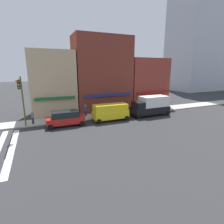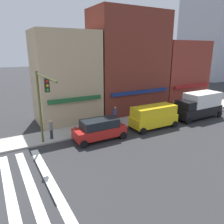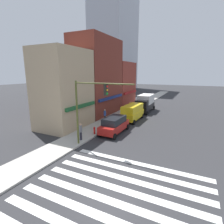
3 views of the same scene
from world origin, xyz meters
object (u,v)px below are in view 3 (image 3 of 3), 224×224
Objects in this scene: van_yellow at (132,112)px; fire_hydrant at (94,130)px; pedestrian_orange_vest at (130,106)px; suv_red at (114,125)px; box_truck_black at (145,103)px; pedestrian_blue_shirt at (105,115)px; traffic_signal at (89,102)px; pedestrian_grey_coat at (81,131)px.

van_yellow is 8.18m from fire_hydrant.
van_yellow is 2.84× the size of pedestrian_orange_vest.
suv_red is 5.59× the size of fire_hydrant.
suv_red is 2.43m from fire_hydrant.
box_truck_black reaches higher than pedestrian_blue_shirt.
pedestrian_grey_coat is at bearing 63.29° from traffic_signal.
suv_red is 13.13m from box_truck_black.
suv_red reaches higher than pedestrian_orange_vest.
box_truck_black is (17.81, -0.33, -2.77)m from traffic_signal.
pedestrian_orange_vest is 15.27m from pedestrian_grey_coat.
fire_hydrant is at bearing 135.15° from suv_red.
pedestrian_orange_vest is at bearing 6.88° from traffic_signal.
van_yellow is 0.81× the size of box_truck_black.
box_truck_black is 17.09m from pedestrian_grey_coat.
traffic_signal reaches higher than box_truck_black.
box_truck_black is (13.12, -0.00, 0.56)m from suv_red.
fire_hydrant is (-1.69, 1.70, -0.42)m from suv_red.
box_truck_black reaches higher than van_yellow.
pedestrian_blue_shirt is at bearing 161.09° from box_truck_black.
van_yellow is 6.85m from box_truck_black.
van_yellow is at bearing -1.72° from traffic_signal.
van_yellow is 2.84× the size of pedestrian_blue_shirt.
suv_red reaches higher than pedestrian_blue_shirt.
box_truck_black is at bearing -54.85° from pedestrian_orange_vest.
fire_hydrant is at bearing 24.54° from traffic_signal.
traffic_signal is 4.99m from fire_hydrant.
traffic_signal is 3.55× the size of pedestrian_grey_coat.
suv_red is (4.69, -0.33, -3.33)m from traffic_signal.
fire_hydrant is (-5.18, -1.45, -0.46)m from pedestrian_blue_shirt.
traffic_signal is 1.25× the size of van_yellow.
pedestrian_grey_coat and pedestrian_blue_shirt have the same top height.
pedestrian_grey_coat is (-16.96, 2.02, -0.51)m from box_truck_black.
pedestrian_grey_coat is 2.10× the size of fire_hydrant.
pedestrian_blue_shirt is at bearing 15.60° from fire_hydrant.
fire_hydrant is (3.00, 1.37, -3.75)m from traffic_signal.
traffic_signal is 3.55× the size of pedestrian_orange_vest.
pedestrian_blue_shirt is 5.40m from fire_hydrant.
pedestrian_orange_vest is at bearing 24.56° from van_yellow.
pedestrian_grey_coat is at bearing 171.47° from fire_hydrant.
traffic_signal is 9.26m from pedestrian_blue_shirt.
pedestrian_grey_coat is (-15.27, -0.25, 0.00)m from pedestrian_orange_vest.
box_truck_black reaches higher than pedestrian_grey_coat.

